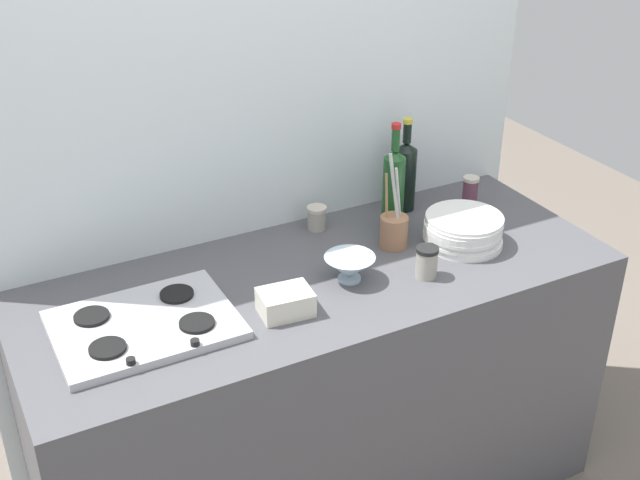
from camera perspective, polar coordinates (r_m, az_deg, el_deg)
The scene contains 12 objects.
counter_block at distance 2.72m, azimuth 0.00°, elevation -10.58°, with size 1.80×0.70×0.90m, color #4C4C51.
backsplash_panel at distance 2.68m, azimuth -3.79°, elevation 4.37°, with size 1.90×0.06×2.14m, color silver.
stovetop_hob at distance 2.27m, azimuth -12.06°, elevation -5.75°, with size 0.48×0.36×0.04m.
plate_stack at distance 2.64m, azimuth 9.88°, elevation 0.66°, with size 0.25×0.25×0.10m.
wine_bottle_leftmost at distance 2.66m, azimuth 5.10°, elevation 3.57°, with size 0.07×0.07×0.37m.
wine_bottle_mid_left at distance 2.81m, azimuth 5.91°, elevation 4.58°, with size 0.08×0.08×0.33m.
mixing_bowl at distance 2.42m, azimuth 2.06°, elevation -1.90°, with size 0.15×0.15×0.08m.
butter_dish at distance 2.27m, azimuth -2.40°, elevation -4.34°, with size 0.14×0.11×0.07m, color silver.
utensil_crock at distance 2.60m, azimuth 5.14°, elevation 0.75°, with size 0.09×0.09×0.31m.
condiment_jar_front at distance 2.88m, azimuth 10.36°, elevation 3.29°, with size 0.06×0.06×0.11m.
condiment_jar_rear at distance 2.45m, azimuth 7.40°, elevation -1.52°, with size 0.07×0.07×0.10m.
condiment_jar_spare at distance 2.70m, azimuth -0.23°, elevation 1.56°, with size 0.06×0.06×0.08m.
Camera 1 is at (-0.98, -1.86, 2.18)m, focal length 46.21 mm.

